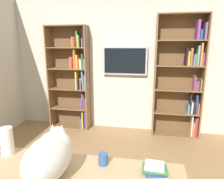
% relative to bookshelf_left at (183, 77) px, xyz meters
% --- Properties ---
extents(wall_back, '(4.52, 0.06, 2.70)m').
position_rel_bookshelf_left_xyz_m(wall_back, '(1.14, -0.16, 0.23)').
color(wall_back, beige).
rests_on(wall_back, ground).
extents(bookshelf_left, '(0.86, 0.28, 2.21)m').
position_rel_bookshelf_left_xyz_m(bookshelf_left, '(0.00, 0.00, 0.00)').
color(bookshelf_left, brown).
rests_on(bookshelf_left, ground).
extents(bookshelf_right, '(0.80, 0.28, 2.05)m').
position_rel_bookshelf_left_xyz_m(bookshelf_right, '(2.10, 0.00, -0.08)').
color(bookshelf_right, brown).
rests_on(bookshelf_right, ground).
extents(wall_mounted_tv, '(0.85, 0.07, 0.54)m').
position_rel_bookshelf_left_xyz_m(wall_mounted_tv, '(1.08, -0.08, 0.27)').
color(wall_mounted_tv, '#B7B7BC').
extents(cat, '(0.32, 0.63, 0.34)m').
position_rel_bookshelf_left_xyz_m(cat, '(1.33, 2.51, -0.22)').
color(cat, silver).
rests_on(cat, desk).
extents(paper_towel_roll, '(0.11, 0.11, 0.25)m').
position_rel_bookshelf_left_xyz_m(paper_towel_roll, '(1.84, 2.32, -0.26)').
color(paper_towel_roll, white).
rests_on(paper_towel_roll, desk).
extents(coffee_mug, '(0.08, 0.08, 0.10)m').
position_rel_bookshelf_left_xyz_m(coffee_mug, '(0.97, 2.32, -0.34)').
color(coffee_mug, '#335999').
rests_on(coffee_mug, desk).
extents(desk_book_stack, '(0.19, 0.14, 0.07)m').
position_rel_bookshelf_left_xyz_m(desk_book_stack, '(0.55, 2.36, -0.35)').
color(desk_book_stack, '#2D4C93').
rests_on(desk_book_stack, desk).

